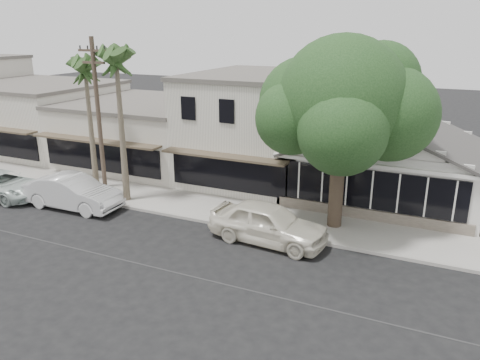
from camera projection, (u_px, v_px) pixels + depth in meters
The scene contains 13 objects.
ground at pixel (202, 279), 18.35m from camera, with size 140.00×140.00×0.00m, color black.
sidewalk_north at pixel (138, 195), 27.32m from camera, with size 90.00×3.50×0.15m, color #9E9991.
corner_shop at pixel (385, 154), 26.37m from camera, with size 10.40×8.60×5.10m.
row_building_near at pixel (261, 128), 30.22m from camera, with size 8.00×10.00×6.50m, color silver.
row_building_midnear at pixel (147, 133), 34.12m from camera, with size 10.00×10.00×4.20m, color beige.
row_building_midfar at pixel (39, 117), 38.13m from camera, with size 11.00×10.00×5.00m, color silver.
utility_pole at pixel (99, 119), 24.92m from camera, with size 1.80×0.24×9.00m.
car_0 at pixel (268, 223), 21.27m from camera, with size 2.21×5.49×1.87m, color silver.
car_1 at pixel (73, 192), 25.35m from camera, with size 1.92×5.50×1.81m, color silver.
car_2 at pixel (3, 185), 27.05m from camera, with size 2.48×5.37×1.49m, color silver.
shade_tree at pixel (342, 104), 21.44m from camera, with size 8.32×7.52×9.23m.
palm_east at pixel (116, 62), 24.10m from camera, with size 3.05×3.05×9.00m.
palm_mid at pixel (85, 70), 26.30m from camera, with size 2.96×2.96×8.31m.
Camera 1 is at (8.10, -14.17, 9.37)m, focal length 35.00 mm.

